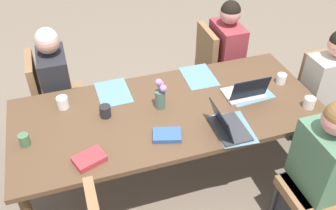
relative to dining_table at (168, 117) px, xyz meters
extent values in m
plane|color=#756656|center=(0.00, 0.00, -0.68)|extent=(10.00, 10.00, 0.00)
cube|color=brown|center=(0.00, 0.00, 0.05)|extent=(2.38, 1.03, 0.04)
cylinder|color=brown|center=(-1.11, -0.43, -0.33)|extent=(0.07, 0.07, 0.71)
cylinder|color=brown|center=(1.11, -0.43, -0.33)|extent=(0.07, 0.07, 0.71)
cylinder|color=brown|center=(-1.11, 0.43, -0.33)|extent=(0.07, 0.07, 0.71)
cube|color=olive|center=(-0.85, 0.85, -0.27)|extent=(0.44, 0.44, 0.08)
cylinder|color=#333338|center=(-0.66, 0.66, -0.50)|extent=(0.04, 0.04, 0.37)
cylinder|color=#333338|center=(-1.04, 0.66, -0.50)|extent=(0.04, 0.04, 0.37)
cube|color=#2D2D33|center=(-0.85, 0.79, -0.46)|extent=(0.36, 0.34, 0.45)
cube|color=#4C7556|center=(-0.85, 0.79, 0.02)|extent=(0.24, 0.40, 0.50)
cube|color=olive|center=(-0.88, -0.87, -0.27)|extent=(0.44, 0.44, 0.08)
cube|color=olive|center=(-0.69, -0.87, -0.01)|extent=(0.06, 0.42, 0.45)
cylinder|color=#333338|center=(-1.07, -1.06, -0.50)|extent=(0.04, 0.04, 0.37)
cylinder|color=#333338|center=(-1.07, -0.68, -0.50)|extent=(0.04, 0.04, 0.37)
cylinder|color=#333338|center=(-0.69, -1.06, -0.50)|extent=(0.04, 0.04, 0.37)
cylinder|color=#333338|center=(-0.69, -0.68, -0.50)|extent=(0.04, 0.04, 0.37)
cube|color=#2D2D33|center=(-0.88, -0.81, -0.46)|extent=(0.36, 0.34, 0.45)
cube|color=#93333D|center=(-0.88, -0.81, 0.02)|extent=(0.24, 0.40, 0.50)
sphere|color=tan|center=(-0.88, -0.81, 0.39)|extent=(0.20, 0.20, 0.20)
sphere|color=black|center=(-0.88, -0.81, 0.42)|extent=(0.19, 0.19, 0.19)
cube|color=olive|center=(-1.54, 0.00, -0.27)|extent=(0.44, 0.44, 0.08)
cube|color=olive|center=(-1.54, -0.19, -0.01)|extent=(0.42, 0.06, 0.45)
cylinder|color=#333338|center=(-1.35, 0.19, -0.50)|extent=(0.04, 0.04, 0.37)
cylinder|color=#333338|center=(-1.73, -0.19, -0.50)|extent=(0.04, 0.04, 0.37)
cylinder|color=#333338|center=(-1.35, -0.19, -0.50)|extent=(0.04, 0.04, 0.37)
cube|color=#2D2D33|center=(-1.48, 0.00, -0.46)|extent=(0.34, 0.36, 0.45)
cube|color=#B7B2A8|center=(-1.48, 0.00, 0.02)|extent=(0.40, 0.24, 0.50)
cube|color=olive|center=(0.80, -0.84, -0.27)|extent=(0.44, 0.44, 0.08)
cube|color=olive|center=(0.99, -0.84, -0.01)|extent=(0.06, 0.42, 0.45)
cylinder|color=#333338|center=(0.61, -1.03, -0.50)|extent=(0.04, 0.04, 0.37)
cylinder|color=#333338|center=(0.61, -0.65, -0.50)|extent=(0.04, 0.04, 0.37)
cylinder|color=#333338|center=(0.99, -1.03, -0.50)|extent=(0.04, 0.04, 0.37)
cylinder|color=#333338|center=(0.99, -0.65, -0.50)|extent=(0.04, 0.04, 0.37)
cube|color=#2D2D33|center=(0.80, -0.78, -0.46)|extent=(0.36, 0.34, 0.45)
cube|color=#232328|center=(0.80, -0.78, 0.02)|extent=(0.24, 0.40, 0.50)
sphere|color=tan|center=(0.80, -0.78, 0.39)|extent=(0.20, 0.20, 0.20)
sphere|color=beige|center=(0.80, -0.78, 0.42)|extent=(0.19, 0.19, 0.19)
cylinder|color=#4C6B60|center=(0.05, -0.05, 0.14)|extent=(0.08, 0.08, 0.15)
sphere|color=#B27AC6|center=(0.05, -0.06, 0.30)|extent=(0.05, 0.05, 0.05)
cylinder|color=#477A3D|center=(0.05, -0.06, 0.26)|extent=(0.01, 0.01, 0.08)
sphere|color=#B27AC6|center=(0.03, -0.03, 0.26)|extent=(0.06, 0.06, 0.06)
cylinder|color=#477A3D|center=(0.03, -0.03, 0.24)|extent=(0.01, 0.01, 0.04)
sphere|color=#B27AC6|center=(0.04, -0.06, 0.28)|extent=(0.06, 0.06, 0.06)
cylinder|color=#477A3D|center=(0.04, -0.06, 0.25)|extent=(0.01, 0.01, 0.06)
cube|color=slate|center=(-0.38, 0.35, 0.07)|extent=(0.29, 0.38, 0.00)
cube|color=slate|center=(-0.40, -0.35, 0.07)|extent=(0.27, 0.37, 0.00)
cube|color=slate|center=(-0.69, 0.00, 0.07)|extent=(0.38, 0.28, 0.00)
cube|color=slate|center=(0.36, -0.35, 0.07)|extent=(0.27, 0.36, 0.00)
cube|color=#38383D|center=(-0.36, 0.36, 0.08)|extent=(0.22, 0.32, 0.02)
cube|color=black|center=(-0.28, 0.36, 0.18)|extent=(0.07, 0.31, 0.19)
cube|color=silver|center=(-0.65, 0.00, 0.08)|extent=(0.32, 0.22, 0.02)
cube|color=black|center=(-0.65, 0.09, 0.18)|extent=(0.31, 0.06, 0.20)
cylinder|color=#232328|center=(0.47, -0.08, 0.11)|extent=(0.09, 0.09, 0.09)
cylinder|color=white|center=(-1.06, 0.30, 0.11)|extent=(0.09, 0.09, 0.09)
cylinder|color=white|center=(-1.03, -0.05, 0.11)|extent=(0.08, 0.08, 0.08)
cylinder|color=#47704C|center=(1.06, 0.06, 0.11)|extent=(0.07, 0.07, 0.09)
cylinder|color=white|center=(0.77, -0.28, 0.11)|extent=(0.09, 0.09, 0.10)
cube|color=#335693|center=(0.10, 0.28, 0.08)|extent=(0.23, 0.19, 0.03)
cube|color=#B73338|center=(0.66, 0.35, 0.09)|extent=(0.24, 0.20, 0.04)
camera|label=1|loc=(0.68, 2.11, 1.89)|focal=39.68mm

